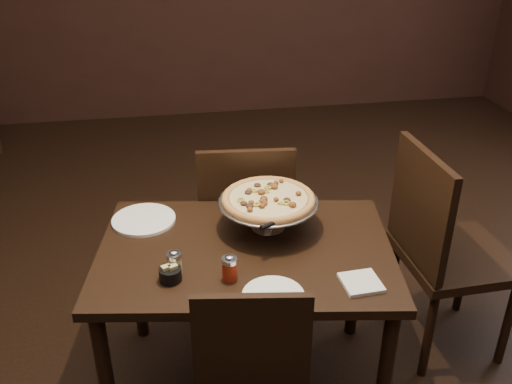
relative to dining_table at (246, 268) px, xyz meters
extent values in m
cube|color=black|center=(0.00, 0.00, 0.07)|extent=(1.23, 0.92, 0.04)
cylinder|color=black|center=(-0.55, -0.23, -0.28)|extent=(0.06, 0.06, 0.67)
cylinder|color=black|center=(0.45, -0.40, -0.28)|extent=(0.06, 0.06, 0.67)
cylinder|color=black|center=(-0.45, 0.40, -0.28)|extent=(0.06, 0.06, 0.67)
cylinder|color=black|center=(0.55, 0.23, -0.28)|extent=(0.06, 0.06, 0.67)
cylinder|color=#B9BAC1|center=(0.11, 0.13, 0.10)|extent=(0.14, 0.14, 0.01)
cylinder|color=#B9BAC1|center=(0.11, 0.13, 0.15)|extent=(0.03, 0.03, 0.11)
cylinder|color=#B9BAC1|center=(0.11, 0.13, 0.21)|extent=(0.10, 0.10, 0.01)
cylinder|color=gray|center=(0.11, 0.13, 0.22)|extent=(0.39, 0.39, 0.01)
torus|color=gray|center=(0.11, 0.13, 0.22)|extent=(0.40, 0.40, 0.01)
cylinder|color=olive|center=(0.11, 0.13, 0.23)|extent=(0.36, 0.36, 0.01)
torus|color=olive|center=(0.11, 0.13, 0.23)|extent=(0.37, 0.37, 0.03)
cylinder|color=tan|center=(0.11, 0.13, 0.23)|extent=(0.31, 0.31, 0.01)
cylinder|color=beige|center=(-0.27, -0.11, 0.13)|extent=(0.05, 0.05, 0.07)
cylinder|color=#B9BAC1|center=(-0.27, -0.11, 0.17)|extent=(0.05, 0.05, 0.02)
ellipsoid|color=#B9BAC1|center=(-0.27, -0.11, 0.18)|extent=(0.03, 0.03, 0.01)
cylinder|color=maroon|center=(-0.08, -0.18, 0.13)|extent=(0.05, 0.05, 0.07)
cylinder|color=#B9BAC1|center=(-0.08, -0.18, 0.17)|extent=(0.06, 0.06, 0.02)
ellipsoid|color=#B9BAC1|center=(-0.08, -0.18, 0.19)|extent=(0.03, 0.03, 0.01)
cylinder|color=black|center=(-0.29, -0.15, 0.12)|extent=(0.08, 0.08, 0.05)
cube|color=#C9BD73|center=(-0.30, -0.15, 0.13)|extent=(0.04, 0.03, 0.05)
cube|color=#C9BD73|center=(-0.28, -0.15, 0.13)|extent=(0.04, 0.03, 0.05)
cube|color=silver|center=(0.36, -0.29, 0.10)|extent=(0.14, 0.14, 0.01)
cylinder|color=white|center=(-0.38, 0.27, 0.10)|extent=(0.26, 0.26, 0.01)
cylinder|color=white|center=(0.05, -0.31, 0.10)|extent=(0.21, 0.21, 0.01)
cone|color=#B9BAC1|center=(0.10, -0.05, 0.22)|extent=(0.16, 0.16, 0.00)
cylinder|color=black|center=(0.10, -0.05, 0.23)|extent=(0.12, 0.08, 0.02)
cube|color=black|center=(0.09, 0.60, -0.17)|extent=(0.47, 0.47, 0.04)
cube|color=black|center=(0.07, 0.41, 0.09)|extent=(0.44, 0.07, 0.46)
cylinder|color=black|center=(0.28, 0.76, -0.40)|extent=(0.04, 0.04, 0.42)
cylinder|color=black|center=(-0.07, 0.79, -0.40)|extent=(0.04, 0.04, 0.42)
cylinder|color=black|center=(0.25, 0.41, -0.40)|extent=(0.04, 0.04, 0.42)
cylinder|color=black|center=(-0.10, 0.44, -0.40)|extent=(0.04, 0.04, 0.42)
cube|color=black|center=(-0.05, -0.44, 0.01)|extent=(0.38, 0.08, 0.40)
cube|color=black|center=(0.96, 0.11, -0.13)|extent=(0.48, 0.48, 0.04)
cube|color=black|center=(0.75, 0.10, 0.15)|extent=(0.05, 0.47, 0.49)
cylinder|color=black|center=(1.16, -0.08, -0.38)|extent=(0.04, 0.04, 0.46)
cylinder|color=black|center=(1.15, 0.30, -0.38)|extent=(0.04, 0.04, 0.46)
cylinder|color=black|center=(0.78, -0.09, -0.38)|extent=(0.04, 0.04, 0.46)
cylinder|color=black|center=(0.77, 0.29, -0.38)|extent=(0.04, 0.04, 0.46)
camera|label=1|loc=(-0.27, -1.81, 1.31)|focal=40.00mm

